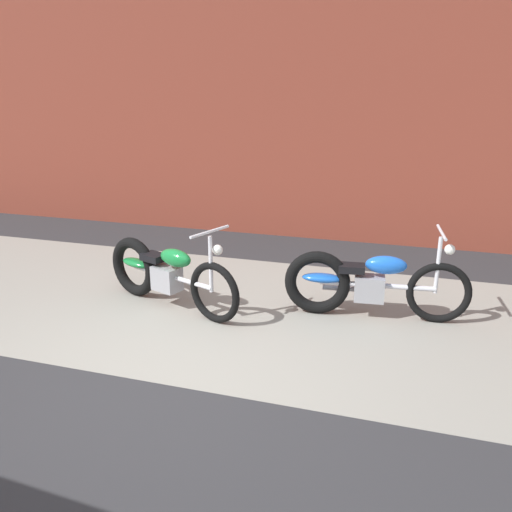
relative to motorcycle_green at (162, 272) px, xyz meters
The scene contains 5 objects.
ground_plane 1.81m from the motorcycle_green, 65.00° to the right, with size 80.00×80.00×0.00m, color #2D2D30.
sidewalk_slab 0.86m from the motorcycle_green, 11.28° to the left, with size 36.00×3.50×0.01m, color gray.
brick_building_wall 4.39m from the motorcycle_green, 78.28° to the left, with size 36.00×0.50×5.59m, color brown.
motorcycle_green is the anchor object (origin of this frame).
motorcycle_blue 2.28m from the motorcycle_green, ahead, with size 2.00×0.58×1.03m.
Camera 1 is at (1.98, -3.52, 2.41)m, focal length 36.67 mm.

